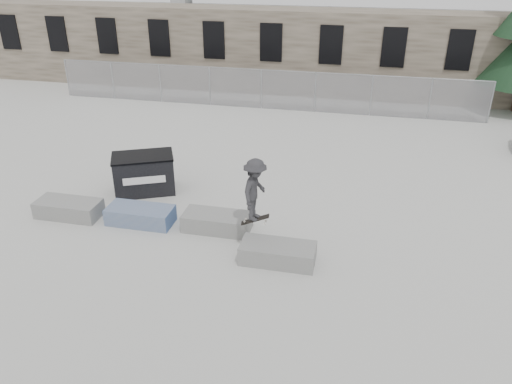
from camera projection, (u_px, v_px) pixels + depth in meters
ground at (174, 229)px, 14.98m from camera, size 120.00×120.00×0.00m
stone_wall at (275, 50)px, 28.14m from camera, size 36.00×2.58×4.50m
chainlink_fence at (261, 89)px, 25.42m from camera, size 22.06×0.06×2.02m
planter_far_left at (69, 208)px, 15.56m from camera, size 2.00×0.90×0.52m
planter_center_left at (140, 215)px, 15.17m from camera, size 2.00×0.90×0.52m
planter_center_right at (217, 221)px, 14.82m from camera, size 2.00×0.90×0.52m
planter_offset at (278, 253)px, 13.31m from camera, size 2.00×0.90×0.52m
dumpster at (144, 173)px, 16.94m from camera, size 2.35×1.97×1.33m
skateboarder at (255, 190)px, 13.11m from camera, size 0.81×1.21×1.92m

